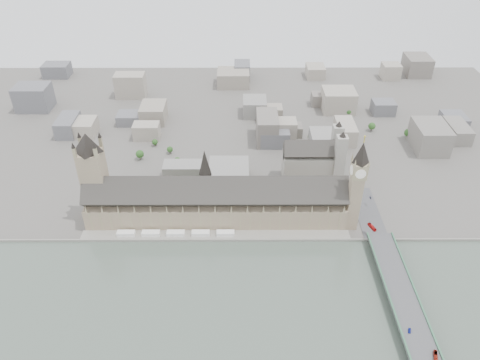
{
  "coord_description": "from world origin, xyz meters",
  "views": [
    {
      "loc": [
        23.62,
        -361.94,
        315.37
      ],
      "look_at": [
        24.76,
        40.46,
        36.02
      ],
      "focal_mm": 35.0,
      "sensor_mm": 36.0,
      "label": 1
    }
  ],
  "objects_px": {
    "elizabeth_tower": "(357,180)",
    "westminster_abbey": "(314,161)",
    "red_bus_north": "(372,227)",
    "car_approach": "(371,198)",
    "victoria_tower": "(93,173)",
    "red_bus_south": "(436,356)",
    "palace_of_westminster": "(216,202)",
    "car_blue": "(410,331)",
    "westminster_bridge": "(399,294)"
  },
  "relations": [
    {
      "from": "westminster_abbey",
      "to": "car_blue",
      "type": "distance_m",
      "value": 230.16
    },
    {
      "from": "westminster_bridge",
      "to": "red_bus_south",
      "type": "distance_m",
      "value": 66.44
    },
    {
      "from": "victoria_tower",
      "to": "car_approach",
      "type": "xyz_separation_m",
      "value": [
        288.44,
        16.76,
        -44.31
      ]
    },
    {
      "from": "palace_of_westminster",
      "to": "car_approach",
      "type": "xyz_separation_m",
      "value": [
        166.44,
        23.06,
        -11.81
      ]
    },
    {
      "from": "palace_of_westminster",
      "to": "westminster_bridge",
      "type": "bearing_deg",
      "value": -33.49
    },
    {
      "from": "palace_of_westminster",
      "to": "victoria_tower",
      "type": "xyz_separation_m",
      "value": [
        -122.0,
        6.3,
        32.5
      ]
    },
    {
      "from": "victoria_tower",
      "to": "car_approach",
      "type": "relative_size",
      "value": 22.43
    },
    {
      "from": "elizabeth_tower",
      "to": "red_bus_south",
      "type": "distance_m",
      "value": 170.61
    },
    {
      "from": "palace_of_westminster",
      "to": "car_blue",
      "type": "distance_m",
      "value": 217.07
    },
    {
      "from": "westminster_bridge",
      "to": "red_bus_south",
      "type": "xyz_separation_m",
      "value": [
        6.78,
        -65.77,
        6.54
      ]
    },
    {
      "from": "westminster_bridge",
      "to": "car_blue",
      "type": "bearing_deg",
      "value": -97.17
    },
    {
      "from": "elizabeth_tower",
      "to": "victoria_tower",
      "type": "relative_size",
      "value": 1.07
    },
    {
      "from": "victoria_tower",
      "to": "red_bus_south",
      "type": "distance_m",
      "value": 344.36
    },
    {
      "from": "westminster_bridge",
      "to": "red_bus_north",
      "type": "relative_size",
      "value": 27.68
    },
    {
      "from": "westminster_bridge",
      "to": "red_bus_south",
      "type": "height_order",
      "value": "red_bus_south"
    },
    {
      "from": "elizabeth_tower",
      "to": "red_bus_south",
      "type": "height_order",
      "value": "elizabeth_tower"
    },
    {
      "from": "red_bus_south",
      "to": "palace_of_westminster",
      "type": "bearing_deg",
      "value": 149.79
    },
    {
      "from": "palace_of_westminster",
      "to": "elizabeth_tower",
      "type": "height_order",
      "value": "elizabeth_tower"
    },
    {
      "from": "car_blue",
      "to": "car_approach",
      "type": "relative_size",
      "value": 1.08
    },
    {
      "from": "westminster_bridge",
      "to": "elizabeth_tower",
      "type": "bearing_deg",
      "value": 104.11
    },
    {
      "from": "red_bus_south",
      "to": "elizabeth_tower",
      "type": "bearing_deg",
      "value": 116.3
    },
    {
      "from": "palace_of_westminster",
      "to": "victoria_tower",
      "type": "bearing_deg",
      "value": 177.04
    },
    {
      "from": "car_approach",
      "to": "palace_of_westminster",
      "type": "bearing_deg",
      "value": -175.63
    },
    {
      "from": "palace_of_westminster",
      "to": "red_bus_north",
      "type": "distance_m",
      "value": 158.71
    },
    {
      "from": "red_bus_south",
      "to": "car_approach",
      "type": "xyz_separation_m",
      "value": [
        -2.34,
        196.03,
        -0.77
      ]
    },
    {
      "from": "palace_of_westminster",
      "to": "westminster_bridge",
      "type": "distance_m",
      "value": 195.05
    },
    {
      "from": "elizabeth_tower",
      "to": "car_approach",
      "type": "distance_m",
      "value": 65.15
    },
    {
      "from": "elizabeth_tower",
      "to": "car_blue",
      "type": "height_order",
      "value": "elizabeth_tower"
    },
    {
      "from": "red_bus_south",
      "to": "car_approach",
      "type": "distance_m",
      "value": 196.05
    },
    {
      "from": "car_blue",
      "to": "red_bus_south",
      "type": "bearing_deg",
      "value": -42.77
    },
    {
      "from": "red_bus_north",
      "to": "car_blue",
      "type": "bearing_deg",
      "value": -110.32
    },
    {
      "from": "westminster_abbey",
      "to": "red_bus_south",
      "type": "height_order",
      "value": "westminster_abbey"
    },
    {
      "from": "red_bus_north",
      "to": "elizabeth_tower",
      "type": "bearing_deg",
      "value": 119.13
    },
    {
      "from": "westminster_bridge",
      "to": "westminster_abbey",
      "type": "xyz_separation_m",
      "value": [
        -51.08,
        182.5,
        19.96
      ]
    },
    {
      "from": "red_bus_south",
      "to": "car_blue",
      "type": "relative_size",
      "value": 2.11
    },
    {
      "from": "victoria_tower",
      "to": "red_bus_north",
      "type": "bearing_deg",
      "value": -6.82
    },
    {
      "from": "elizabeth_tower",
      "to": "victoria_tower",
      "type": "height_order",
      "value": "elizabeth_tower"
    },
    {
      "from": "victoria_tower",
      "to": "westminster_bridge",
      "type": "distance_m",
      "value": 309.91
    },
    {
      "from": "elizabeth_tower",
      "to": "westminster_abbey",
      "type": "distance_m",
      "value": 96.91
    },
    {
      "from": "westminster_bridge",
      "to": "victoria_tower",
      "type": "bearing_deg",
      "value": 158.22
    },
    {
      "from": "elizabeth_tower",
      "to": "red_bus_north",
      "type": "height_order",
      "value": "elizabeth_tower"
    },
    {
      "from": "elizabeth_tower",
      "to": "westminster_abbey",
      "type": "height_order",
      "value": "elizabeth_tower"
    },
    {
      "from": "elizabeth_tower",
      "to": "car_blue",
      "type": "distance_m",
      "value": 147.1
    },
    {
      "from": "westminster_bridge",
      "to": "red_bus_north",
      "type": "height_order",
      "value": "red_bus_north"
    },
    {
      "from": "elizabeth_tower",
      "to": "red_bus_north",
      "type": "distance_m",
      "value": 51.89
    },
    {
      "from": "red_bus_north",
      "to": "car_blue",
      "type": "distance_m",
      "value": 122.86
    },
    {
      "from": "car_blue",
      "to": "victoria_tower",
      "type": "bearing_deg",
      "value": 170.27
    },
    {
      "from": "elizabeth_tower",
      "to": "red_bus_south",
      "type": "bearing_deg",
      "value": -79.19
    },
    {
      "from": "elizabeth_tower",
      "to": "westminster_bridge",
      "type": "height_order",
      "value": "elizabeth_tower"
    },
    {
      "from": "car_blue",
      "to": "palace_of_westminster",
      "type": "bearing_deg",
      "value": 155.81
    }
  ]
}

